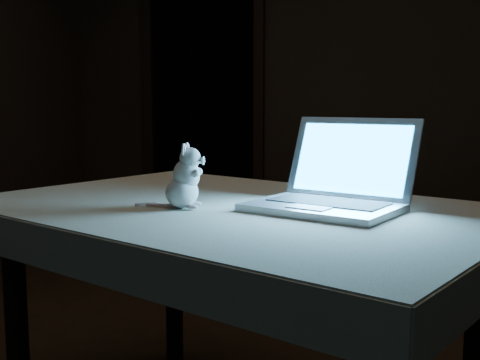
% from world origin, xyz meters
% --- Properties ---
extents(back_wall, '(4.50, 0.04, 2.60)m').
position_xyz_m(back_wall, '(0.00, 2.50, 1.30)').
color(back_wall, black).
rests_on(back_wall, ground).
extents(doorway, '(1.06, 0.36, 2.13)m').
position_xyz_m(doorway, '(-1.10, 2.50, 1.06)').
color(doorway, black).
rests_on(doorway, back_wall).
extents(table, '(1.72, 1.42, 0.79)m').
position_xyz_m(table, '(0.15, -0.48, 0.40)').
color(table, black).
rests_on(table, floor).
extents(tablecloth, '(1.90, 1.67, 0.11)m').
position_xyz_m(tablecloth, '(0.08, -0.52, 0.74)').
color(tablecloth, beige).
rests_on(tablecloth, table).
extents(laptop, '(0.50, 0.47, 0.28)m').
position_xyz_m(laptop, '(0.43, -0.50, 0.94)').
color(laptop, '#B6B6BB').
rests_on(laptop, tablecloth).
extents(plush_mouse, '(0.20, 0.20, 0.19)m').
position_xyz_m(plush_mouse, '(0.02, -0.58, 0.90)').
color(plush_mouse, silver).
rests_on(plush_mouse, tablecloth).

